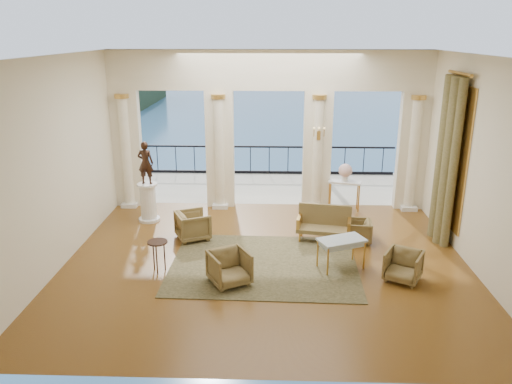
{
  "coord_description": "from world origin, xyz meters",
  "views": [
    {
      "loc": [
        0.13,
        -10.21,
        4.95
      ],
      "look_at": [
        -0.24,
        0.6,
        1.47
      ],
      "focal_mm": 35.0,
      "sensor_mm": 36.0,
      "label": 1
    }
  ],
  "objects_px": {
    "statue": "(146,163)",
    "armchair_a": "(229,266)",
    "pedestal": "(148,203)",
    "armchair_d": "(193,224)",
    "armchair_c": "(359,230)",
    "settee": "(324,223)",
    "game_table": "(342,242)",
    "console_table": "(345,186)",
    "armchair_b": "(403,264)",
    "side_table": "(158,246)"
  },
  "relations": [
    {
      "from": "armchair_a",
      "to": "console_table",
      "type": "distance_m",
      "value": 5.43
    },
    {
      "from": "console_table",
      "to": "side_table",
      "type": "bearing_deg",
      "value": -123.04
    },
    {
      "from": "pedestal",
      "to": "armchair_c",
      "type": "bearing_deg",
      "value": -12.93
    },
    {
      "from": "game_table",
      "to": "armchair_a",
      "type": "bearing_deg",
      "value": 174.9
    },
    {
      "from": "pedestal",
      "to": "armchair_a",
      "type": "bearing_deg",
      "value": -54.44
    },
    {
      "from": "game_table",
      "to": "console_table",
      "type": "distance_m",
      "value": 3.81
    },
    {
      "from": "armchair_b",
      "to": "armchair_d",
      "type": "distance_m",
      "value": 5.11
    },
    {
      "from": "armchair_d",
      "to": "game_table",
      "type": "height_order",
      "value": "armchair_d"
    },
    {
      "from": "armchair_a",
      "to": "console_table",
      "type": "height_order",
      "value": "console_table"
    },
    {
      "from": "settee",
      "to": "game_table",
      "type": "bearing_deg",
      "value": -72.13
    },
    {
      "from": "pedestal",
      "to": "armchair_d",
      "type": "bearing_deg",
      "value": -41.02
    },
    {
      "from": "armchair_d",
      "to": "console_table",
      "type": "bearing_deg",
      "value": -85.53
    },
    {
      "from": "console_table",
      "to": "armchair_b",
      "type": "bearing_deg",
      "value": -66.41
    },
    {
      "from": "armchair_d",
      "to": "statue",
      "type": "relative_size",
      "value": 0.68
    },
    {
      "from": "armchair_c",
      "to": "statue",
      "type": "bearing_deg",
      "value": -97.4
    },
    {
      "from": "armchair_b",
      "to": "side_table",
      "type": "distance_m",
      "value": 5.18
    },
    {
      "from": "armchair_d",
      "to": "game_table",
      "type": "bearing_deg",
      "value": -138.13
    },
    {
      "from": "game_table",
      "to": "pedestal",
      "type": "height_order",
      "value": "pedestal"
    },
    {
      "from": "armchair_a",
      "to": "game_table",
      "type": "distance_m",
      "value": 2.51
    },
    {
      "from": "settee",
      "to": "game_table",
      "type": "relative_size",
      "value": 1.23
    },
    {
      "from": "game_table",
      "to": "side_table",
      "type": "height_order",
      "value": "side_table"
    },
    {
      "from": "pedestal",
      "to": "console_table",
      "type": "bearing_deg",
      "value": 10.83
    },
    {
      "from": "statue",
      "to": "console_table",
      "type": "relative_size",
      "value": 1.18
    },
    {
      "from": "side_table",
      "to": "game_table",
      "type": "bearing_deg",
      "value": 4.48
    },
    {
      "from": "armchair_b",
      "to": "settee",
      "type": "height_order",
      "value": "settee"
    },
    {
      "from": "armchair_a",
      "to": "side_table",
      "type": "height_order",
      "value": "armchair_a"
    },
    {
      "from": "armchair_a",
      "to": "armchair_b",
      "type": "height_order",
      "value": "armchair_a"
    },
    {
      "from": "settee",
      "to": "statue",
      "type": "bearing_deg",
      "value": 176.22
    },
    {
      "from": "armchair_b",
      "to": "statue",
      "type": "bearing_deg",
      "value": -179.69
    },
    {
      "from": "armchair_a",
      "to": "console_table",
      "type": "bearing_deg",
      "value": 28.34
    },
    {
      "from": "armchair_a",
      "to": "armchair_c",
      "type": "relative_size",
      "value": 1.25
    },
    {
      "from": "statue",
      "to": "armchair_a",
      "type": "bearing_deg",
      "value": 130.52
    },
    {
      "from": "armchair_b",
      "to": "settee",
      "type": "distance_m",
      "value": 2.55
    },
    {
      "from": "armchair_a",
      "to": "armchair_d",
      "type": "bearing_deg",
      "value": 86.85
    },
    {
      "from": "armchair_a",
      "to": "side_table",
      "type": "distance_m",
      "value": 1.66
    },
    {
      "from": "armchair_c",
      "to": "armchair_d",
      "type": "distance_m",
      "value": 4.1
    },
    {
      "from": "settee",
      "to": "pedestal",
      "type": "height_order",
      "value": "pedestal"
    },
    {
      "from": "armchair_a",
      "to": "armchair_b",
      "type": "relative_size",
      "value": 1.09
    },
    {
      "from": "side_table",
      "to": "armchair_c",
      "type": "bearing_deg",
      "value": 21.16
    },
    {
      "from": "armchair_d",
      "to": "statue",
      "type": "distance_m",
      "value": 2.25
    },
    {
      "from": "game_table",
      "to": "console_table",
      "type": "height_order",
      "value": "console_table"
    },
    {
      "from": "armchair_c",
      "to": "armchair_d",
      "type": "height_order",
      "value": "armchair_d"
    },
    {
      "from": "armchair_b",
      "to": "armchair_d",
      "type": "xyz_separation_m",
      "value": [
        -4.7,
        2.02,
        0.04
      ]
    },
    {
      "from": "armchair_c",
      "to": "armchair_b",
      "type": "bearing_deg",
      "value": 22.39
    },
    {
      "from": "console_table",
      "to": "side_table",
      "type": "relative_size",
      "value": 1.39
    },
    {
      "from": "side_table",
      "to": "settee",
      "type": "bearing_deg",
      "value": 26.87
    },
    {
      "from": "armchair_b",
      "to": "armchair_c",
      "type": "xyz_separation_m",
      "value": [
        -0.6,
        1.98,
        -0.05
      ]
    },
    {
      "from": "armchair_a",
      "to": "pedestal",
      "type": "height_order",
      "value": "pedestal"
    },
    {
      "from": "armchair_c",
      "to": "settee",
      "type": "bearing_deg",
      "value": -92.72
    },
    {
      "from": "statue",
      "to": "side_table",
      "type": "xyz_separation_m",
      "value": [
        0.94,
        -3.03,
        -1.04
      ]
    }
  ]
}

